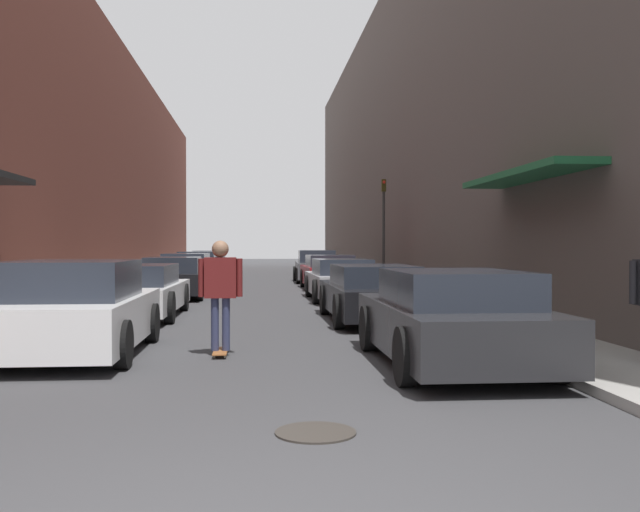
% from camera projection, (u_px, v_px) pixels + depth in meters
% --- Properties ---
extents(ground, '(114.86, 114.86, 0.00)m').
position_uv_depth(ground, '(256.00, 292.00, 24.45)').
color(ground, '#38383A').
extents(curb_strip_left, '(1.80, 52.21, 0.12)m').
position_uv_depth(curb_strip_left, '(146.00, 283.00, 29.25)').
color(curb_strip_left, gray).
rests_on(curb_strip_left, ground).
extents(curb_strip_right, '(1.80, 52.21, 0.12)m').
position_uv_depth(curb_strip_right, '(363.00, 282.00, 30.05)').
color(curb_strip_right, gray).
rests_on(curb_strip_right, ground).
extents(building_row_left, '(4.90, 52.21, 9.91)m').
position_uv_depth(building_row_left, '(73.00, 163.00, 28.91)').
color(building_row_left, brown).
rests_on(building_row_left, ground).
extents(building_row_right, '(4.90, 52.21, 12.44)m').
position_uv_depth(building_row_right, '(431.00, 136.00, 30.20)').
color(building_row_right, '#564C47').
rests_on(building_row_right, ground).
extents(parked_car_left_0, '(2.07, 4.18, 1.39)m').
position_uv_depth(parked_car_left_0, '(73.00, 310.00, 10.39)').
color(parked_car_left_0, silver).
rests_on(parked_car_left_0, ground).
extents(parked_car_left_1, '(2.02, 4.71, 1.18)m').
position_uv_depth(parked_car_left_1, '(135.00, 291.00, 15.84)').
color(parked_car_left_1, silver).
rests_on(parked_car_left_1, ground).
extents(parked_car_left_2, '(1.93, 3.95, 1.25)m').
position_uv_depth(parked_car_left_2, '(174.00, 278.00, 21.53)').
color(parked_car_left_2, black).
rests_on(parked_car_left_2, ground).
extents(parked_car_left_3, '(1.87, 4.42, 1.30)m').
position_uv_depth(parked_car_left_3, '(187.00, 271.00, 26.28)').
color(parked_car_left_3, '#B7B7BC').
rests_on(parked_car_left_3, ground).
extents(parked_car_left_4, '(1.96, 4.49, 1.31)m').
position_uv_depth(parked_car_left_4, '(198.00, 266.00, 32.12)').
color(parked_car_left_4, '#515459').
rests_on(parked_car_left_4, ground).
extents(parked_car_left_5, '(1.94, 3.98, 1.31)m').
position_uv_depth(parked_car_left_5, '(209.00, 263.00, 37.84)').
color(parked_car_left_5, black).
rests_on(parked_car_left_5, ground).
extents(parked_car_right_0, '(2.00, 4.43, 1.28)m').
position_uv_depth(parked_car_right_0, '(452.00, 319.00, 9.50)').
color(parked_car_right_0, '#232326').
rests_on(parked_car_right_0, ground).
extents(parked_car_right_1, '(1.93, 4.69, 1.19)m').
position_uv_depth(parked_car_right_1, '(372.00, 293.00, 15.07)').
color(parked_car_right_1, black).
rests_on(parked_car_right_1, ground).
extents(parked_car_right_2, '(1.88, 4.53, 1.20)m').
position_uv_depth(parked_car_right_2, '(341.00, 280.00, 20.80)').
color(parked_car_right_2, '#B7B7BC').
rests_on(parked_car_right_2, ground).
extents(parked_car_right_3, '(1.95, 3.98, 1.25)m').
position_uv_depth(parked_car_right_3, '(329.00, 272.00, 26.01)').
color(parked_car_right_3, maroon).
rests_on(parked_car_right_3, ground).
extents(parked_car_right_4, '(1.85, 3.99, 1.38)m').
position_uv_depth(parked_car_right_4, '(316.00, 267.00, 30.82)').
color(parked_car_right_4, '#515459').
rests_on(parked_car_right_4, ground).
extents(skateboarder, '(0.64, 0.78, 1.68)m').
position_uv_depth(skateboarder, '(220.00, 285.00, 10.37)').
color(skateboarder, brown).
rests_on(skateboarder, ground).
extents(manhole_cover, '(0.70, 0.70, 0.02)m').
position_uv_depth(manhole_cover, '(316.00, 432.00, 6.10)').
color(manhole_cover, '#332D28').
rests_on(manhole_cover, ground).
extents(traffic_light, '(0.16, 0.22, 3.88)m').
position_uv_depth(traffic_light, '(384.00, 221.00, 25.90)').
color(traffic_light, '#2D2D2D').
rests_on(traffic_light, curb_strip_right).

